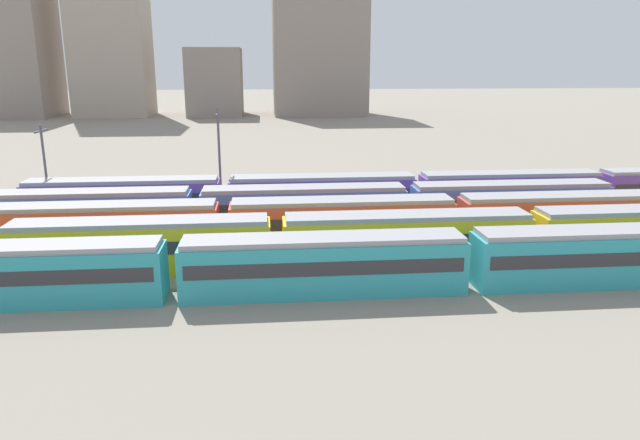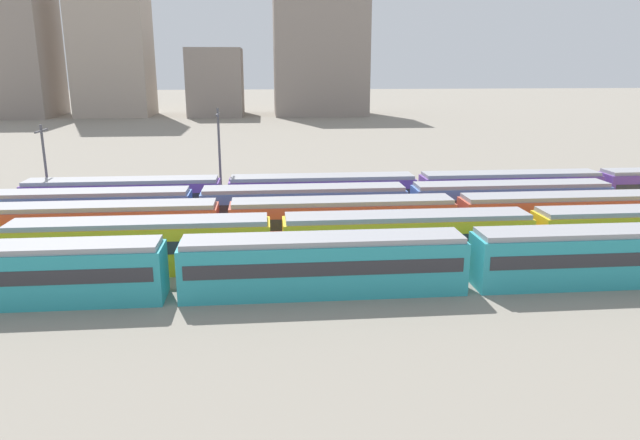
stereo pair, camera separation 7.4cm
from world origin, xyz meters
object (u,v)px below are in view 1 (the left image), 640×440
Objects in this scene: train_track_1 at (531,235)px; train_track_2 at (342,221)px; train_track_4 at (509,190)px; train_track_3 at (304,207)px; catenary_pole_3 at (219,153)px; catenary_pole_1 at (45,164)px.

train_track_1 is 14.46m from train_track_2.
train_track_1 is 16.33m from train_track_4.
train_track_3 is (-2.73, 5.20, 0.00)m from train_track_2.
catenary_pole_3 reaches higher than train_track_1.
catenary_pole_1 is 0.86× the size of catenary_pole_3.
catenary_pole_1 is at bearing 154.25° from train_track_2.
catenary_pole_3 reaches higher than train_track_4.
catenary_pole_3 is (-7.87, 8.48, 3.65)m from train_track_3.
train_track_4 is 9.35× the size of catenary_pole_3.
train_track_2 and train_track_4 have the same top height.
train_track_2 is 1.00× the size of train_track_3.
train_track_1 is at bearing -21.07° from train_track_2.
train_track_3 is 21.67m from train_track_4.
catenary_pole_3 is at bearing 127.79° from train_track_2.
catenary_pole_1 is (-27.30, 13.16, 2.92)m from train_track_2.
catenary_pole_3 is (-24.10, 18.88, 3.65)m from train_track_1.
train_track_4 is 29.33m from catenary_pole_3.
train_track_1 and train_track_4 have the same top height.
train_track_2 is at bearing 158.93° from train_track_1.
train_track_2 is 6.49× the size of catenary_pole_1.
catenary_pole_1 is (-45.60, 2.76, 2.92)m from train_track_4.
catenary_pole_3 reaches higher than train_track_3.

